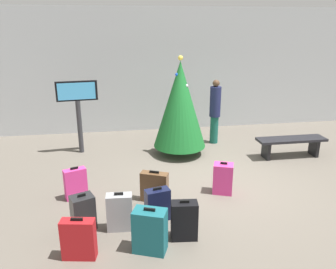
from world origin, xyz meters
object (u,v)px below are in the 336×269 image
at_px(suitcase_8, 158,205).
at_px(traveller_0, 215,110).
at_px(suitcase_7, 83,212).
at_px(suitcase_2, 120,212).
at_px(suitcase_1, 184,221).
at_px(suitcase_3, 76,183).
at_px(holiday_tree, 180,105).
at_px(suitcase_4, 223,178).
at_px(suitcase_5, 79,239).
at_px(suitcase_6, 150,231).
at_px(suitcase_0, 154,187).
at_px(waiting_bench, 291,143).
at_px(flight_info_kiosk, 78,103).

bearing_deg(suitcase_8, traveller_0, 60.37).
bearing_deg(suitcase_7, suitcase_2, -12.72).
relative_size(suitcase_1, suitcase_3, 1.04).
xyz_separation_m(holiday_tree, suitcase_4, (0.42, -2.14, -0.97)).
relative_size(holiday_tree, traveller_0, 1.40).
bearing_deg(suitcase_1, suitcase_5, -172.24).
bearing_deg(suitcase_6, holiday_tree, 72.63).
bearing_deg(suitcase_7, suitcase_4, 17.19).
height_order(suitcase_0, suitcase_5, suitcase_5).
distance_m(suitcase_4, suitcase_7, 2.67).
xyz_separation_m(suitcase_6, suitcase_8, (0.21, 0.79, -0.05)).
relative_size(suitcase_3, suitcase_8, 1.05).
bearing_deg(suitcase_5, suitcase_8, 33.20).
bearing_deg(waiting_bench, suitcase_7, -154.18).
height_order(holiday_tree, suitcase_7, holiday_tree).
height_order(flight_info_kiosk, suitcase_4, flight_info_kiosk).
distance_m(traveller_0, suitcase_7, 4.88).
bearing_deg(suitcase_5, suitcase_7, 89.72).
xyz_separation_m(holiday_tree, suitcase_7, (-2.13, -2.93, -0.98)).
distance_m(suitcase_0, suitcase_2, 1.04).
bearing_deg(suitcase_2, traveller_0, 54.71).
relative_size(suitcase_3, suitcase_7, 1.03).
relative_size(holiday_tree, suitcase_6, 3.53).
distance_m(suitcase_2, suitcase_7, 0.58).
height_order(holiday_tree, traveller_0, holiday_tree).
bearing_deg(holiday_tree, flight_info_kiosk, 167.80).
distance_m(holiday_tree, suitcase_2, 3.57).
xyz_separation_m(suitcase_3, suitcase_5, (0.21, -1.76, 0.00)).
relative_size(traveller_0, suitcase_0, 2.90).
height_order(holiday_tree, flight_info_kiosk, holiday_tree).
bearing_deg(suitcase_0, flight_info_kiosk, 118.75).
height_order(suitcase_1, suitcase_4, suitcase_1).
distance_m(suitcase_1, suitcase_7, 1.60).
height_order(flight_info_kiosk, suitcase_0, flight_info_kiosk).
relative_size(suitcase_4, suitcase_8, 1.07).
bearing_deg(suitcase_4, suitcase_0, -175.37).
relative_size(suitcase_7, suitcase_8, 1.02).
bearing_deg(suitcase_2, suitcase_8, 16.02).
bearing_deg(suitcase_2, suitcase_7, 167.28).
distance_m(holiday_tree, flight_info_kiosk, 2.49).
xyz_separation_m(traveller_0, suitcase_0, (-2.00, -2.93, -0.64)).
xyz_separation_m(traveller_0, suitcase_4, (-0.67, -2.83, -0.63)).
relative_size(suitcase_2, suitcase_5, 1.02).
bearing_deg(suitcase_4, traveller_0, 76.72).
bearing_deg(suitcase_0, suitcase_5, -130.83).
xyz_separation_m(suitcase_1, suitcase_6, (-0.54, -0.21, 0.02)).
distance_m(suitcase_0, suitcase_7, 1.39).
relative_size(waiting_bench, suitcase_5, 2.67).
relative_size(suitcase_0, suitcase_2, 0.93).
xyz_separation_m(suitcase_3, suitcase_7, (0.21, -1.03, -0.01)).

